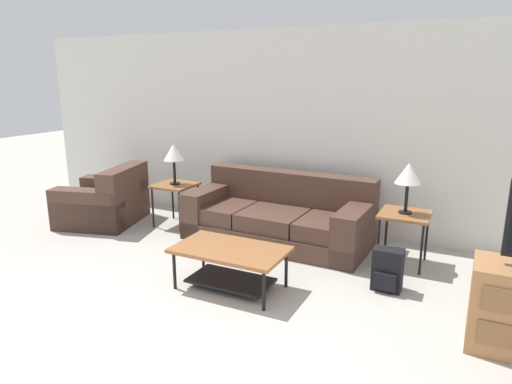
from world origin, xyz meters
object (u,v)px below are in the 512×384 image
object	(u,v)px
table_lamp_right	(408,175)
backpack	(387,270)
couch	(279,218)
coffee_table	(230,258)
armchair	(105,203)
side_table_right	(405,218)
table_lamp_left	(174,153)
side_table_left	(175,188)

from	to	relation	value
table_lamp_right	backpack	bearing A→B (deg)	-91.84
couch	coffee_table	xyz separation A→B (m)	(0.12, -1.43, 0.02)
armchair	side_table_right	size ratio (longest dim) A/B	2.15
side_table_right	coffee_table	bearing A→B (deg)	-135.69
coffee_table	backpack	bearing A→B (deg)	24.91
table_lamp_left	table_lamp_right	bearing A→B (deg)	0.00
side_table_right	backpack	distance (m)	0.79
coffee_table	side_table_right	size ratio (longest dim) A/B	1.85
table_lamp_left	table_lamp_right	xyz separation A→B (m)	(3.02, 0.00, 0.00)
coffee_table	table_lamp_right	size ratio (longest dim) A/B	1.96
table_lamp_right	side_table_left	bearing A→B (deg)	-180.00
couch	side_table_right	distance (m)	1.53
armchair	coffee_table	world-z (taller)	armchair
armchair	table_lamp_right	size ratio (longest dim) A/B	2.28
table_lamp_right	table_lamp_left	bearing A→B (deg)	180.00
couch	side_table_left	distance (m)	1.53
table_lamp_left	backpack	distance (m)	3.18
couch	armchair	bearing A→B (deg)	-170.48
coffee_table	side_table_left	distance (m)	2.13
armchair	table_lamp_left	world-z (taller)	table_lamp_left
side_table_left	side_table_right	size ratio (longest dim) A/B	1.00
side_table_right	table_lamp_left	bearing A→B (deg)	180.00
table_lamp_left	table_lamp_right	distance (m)	3.02
backpack	table_lamp_right	bearing A→B (deg)	88.16
armchair	couch	bearing A→B (deg)	9.52
table_lamp_left	backpack	xyz separation A→B (m)	(2.99, -0.72, -0.80)
armchair	table_lamp_right	xyz separation A→B (m)	(3.98, 0.34, 0.72)
table_lamp_right	backpack	world-z (taller)	table_lamp_right
coffee_table	couch	bearing A→B (deg)	94.60
armchair	side_table_left	xyz separation A→B (m)	(0.97, 0.34, 0.24)
couch	armchair	xyz separation A→B (m)	(-2.48, -0.42, -0.01)
couch	coffee_table	bearing A→B (deg)	-85.40
coffee_table	table_lamp_left	world-z (taller)	table_lamp_left
couch	coffee_table	distance (m)	1.44
couch	backpack	world-z (taller)	couch
side_table_left	table_lamp_left	distance (m)	0.48
coffee_table	table_lamp_left	distance (m)	2.23
armchair	table_lamp_left	size ratio (longest dim) A/B	2.28
couch	side_table_left	xyz separation A→B (m)	(-1.51, -0.07, 0.23)
couch	side_table_left	size ratio (longest dim) A/B	3.93
table_lamp_left	backpack	world-z (taller)	table_lamp_left
armchair	side_table_left	bearing A→B (deg)	19.42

